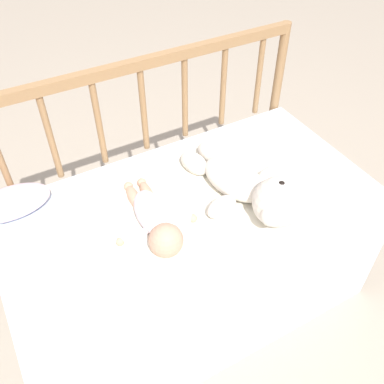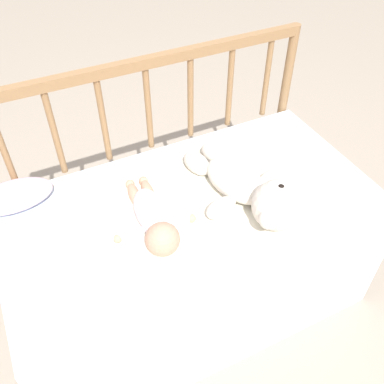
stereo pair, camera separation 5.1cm
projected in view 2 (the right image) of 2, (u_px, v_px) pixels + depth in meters
The scene contains 7 objects.
ground_plane at pixel (192, 294), 1.75m from camera, with size 12.00×12.00×0.00m, color tan.
crib_mattress at pixel (192, 255), 1.57m from camera, with size 1.22×0.65×0.52m.
crib_rail at pixel (150, 125), 1.55m from camera, with size 1.22×0.04×0.88m.
blanket at pixel (202, 202), 1.39m from camera, with size 0.84×0.58×0.01m.
teddy_bear at pixel (252, 190), 1.35m from camera, with size 0.34×0.49×0.16m.
baby at pixel (153, 219), 1.29m from camera, with size 0.28×0.36×0.10m.
small_pillow at pixel (13, 196), 1.37m from camera, with size 0.25×0.15×0.06m.
Camera 2 is at (-0.43, -0.87, 1.51)m, focal length 40.00 mm.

